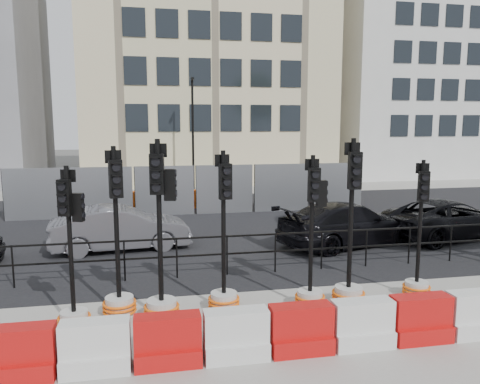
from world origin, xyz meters
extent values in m
plane|color=#51514C|center=(0.00, 0.00, 0.00)|extent=(120.00, 120.00, 0.00)
cube|color=gray|center=(0.00, -3.00, 0.01)|extent=(40.00, 6.00, 0.02)
cube|color=black|center=(0.00, 7.00, 0.01)|extent=(40.00, 14.00, 0.03)
cube|color=gray|center=(0.00, 16.00, 0.01)|extent=(40.00, 4.00, 0.02)
cube|color=beige|center=(2.00, 22.00, 9.00)|extent=(15.00, 10.00, 18.00)
cube|color=silver|center=(17.00, 22.00, 8.00)|extent=(12.00, 9.00, 16.00)
cylinder|color=black|center=(-4.80, 1.20, 0.50)|extent=(0.04, 0.04, 1.00)
cylinder|color=black|center=(-3.60, 1.20, 0.50)|extent=(0.04, 0.04, 1.00)
cylinder|color=black|center=(-2.40, 1.20, 0.50)|extent=(0.04, 0.04, 1.00)
cylinder|color=black|center=(-1.20, 1.20, 0.50)|extent=(0.04, 0.04, 1.00)
cylinder|color=black|center=(0.00, 1.20, 0.50)|extent=(0.04, 0.04, 1.00)
cylinder|color=black|center=(1.20, 1.20, 0.50)|extent=(0.04, 0.04, 1.00)
cylinder|color=black|center=(2.40, 1.20, 0.50)|extent=(0.04, 0.04, 1.00)
cylinder|color=black|center=(3.60, 1.20, 0.50)|extent=(0.04, 0.04, 1.00)
cylinder|color=black|center=(4.80, 1.20, 0.50)|extent=(0.04, 0.04, 1.00)
cylinder|color=black|center=(6.00, 1.20, 0.50)|extent=(0.04, 0.04, 1.00)
cube|color=black|center=(0.00, 1.20, 0.98)|extent=(18.00, 0.04, 0.04)
cube|color=black|center=(0.00, 1.20, 0.55)|extent=(18.00, 0.04, 0.04)
cube|color=gray|center=(-6.00, 9.00, 1.00)|extent=(2.30, 0.05, 2.00)
cylinder|color=black|center=(-7.15, 9.00, 1.00)|extent=(0.05, 0.05, 2.00)
cube|color=gray|center=(-3.60, 9.00, 1.00)|extent=(2.30, 0.05, 2.00)
cylinder|color=black|center=(-4.75, 9.00, 1.00)|extent=(0.05, 0.05, 2.00)
cube|color=gray|center=(-1.20, 9.00, 1.00)|extent=(2.30, 0.05, 2.00)
cylinder|color=black|center=(-2.35, 9.00, 1.00)|extent=(0.05, 0.05, 2.00)
cube|color=gray|center=(1.20, 9.00, 1.00)|extent=(2.30, 0.05, 2.00)
cylinder|color=black|center=(0.05, 9.00, 1.00)|extent=(0.05, 0.05, 2.00)
cube|color=gray|center=(3.60, 9.00, 1.00)|extent=(2.30, 0.05, 2.00)
cylinder|color=black|center=(2.45, 9.00, 1.00)|extent=(0.05, 0.05, 2.00)
cube|color=gray|center=(6.00, 9.00, 1.00)|extent=(2.30, 0.05, 2.00)
cylinder|color=black|center=(4.85, 9.00, 1.00)|extent=(0.05, 0.05, 2.00)
cube|color=orange|center=(-4.00, 10.50, 0.40)|extent=(1.00, 0.40, 0.80)
cube|color=orange|center=(-2.00, 10.50, 0.40)|extent=(1.00, 0.40, 0.80)
cube|color=orange|center=(0.00, 10.50, 0.40)|extent=(1.00, 0.40, 0.80)
cube|color=orange|center=(2.00, 10.50, 0.40)|extent=(1.00, 0.40, 0.80)
cylinder|color=black|center=(0.50, 15.00, 3.00)|extent=(0.12, 0.12, 6.00)
cube|color=black|center=(0.50, 14.75, 5.90)|extent=(0.12, 0.50, 0.12)
cube|color=red|center=(-3.67, -2.80, 0.15)|extent=(1.00, 0.50, 0.30)
cube|color=red|center=(-3.67, -2.80, 0.55)|extent=(1.00, 0.35, 0.50)
cube|color=white|center=(-2.62, -2.80, 0.15)|extent=(1.00, 0.50, 0.30)
cube|color=white|center=(-2.62, -2.80, 0.55)|extent=(1.00, 0.35, 0.50)
cube|color=red|center=(-1.57, -2.80, 0.15)|extent=(1.00, 0.50, 0.30)
cube|color=red|center=(-1.57, -2.80, 0.55)|extent=(1.00, 0.35, 0.50)
cube|color=white|center=(-0.52, -2.80, 0.15)|extent=(1.00, 0.50, 0.30)
cube|color=white|center=(-0.52, -2.80, 0.55)|extent=(1.00, 0.35, 0.50)
cube|color=red|center=(0.53, -2.80, 0.15)|extent=(1.00, 0.50, 0.30)
cube|color=red|center=(0.53, -2.80, 0.55)|extent=(1.00, 0.35, 0.50)
cube|color=white|center=(1.58, -2.80, 0.15)|extent=(1.00, 0.50, 0.30)
cube|color=white|center=(1.58, -2.80, 0.55)|extent=(1.00, 0.35, 0.50)
cube|color=red|center=(2.62, -2.80, 0.15)|extent=(1.00, 0.50, 0.30)
cube|color=red|center=(2.62, -2.80, 0.55)|extent=(1.00, 0.35, 0.50)
cube|color=white|center=(3.68, -2.80, 0.15)|extent=(1.00, 0.50, 0.30)
cube|color=white|center=(3.68, -2.80, 0.55)|extent=(1.00, 0.35, 0.50)
cylinder|color=silver|center=(-3.16, -1.24, 0.18)|extent=(0.48, 0.48, 0.36)
torus|color=#FF650D|center=(-3.16, -1.24, 0.11)|extent=(0.58, 0.58, 0.04)
torus|color=#FF650D|center=(-3.16, -1.24, 0.18)|extent=(0.58, 0.58, 0.04)
torus|color=#FF650D|center=(-3.16, -1.24, 0.25)|extent=(0.58, 0.58, 0.04)
cylinder|color=black|center=(-3.16, -1.24, 1.61)|extent=(0.08, 0.08, 2.68)
cube|color=black|center=(-3.20, -1.35, 2.41)|extent=(0.24, 0.19, 0.62)
cylinder|color=black|center=(-3.22, -1.41, 2.21)|extent=(0.14, 0.08, 0.13)
cylinder|color=black|center=(-3.22, -1.41, 2.41)|extent=(0.14, 0.08, 0.13)
cylinder|color=black|center=(-3.22, -1.41, 2.61)|extent=(0.14, 0.08, 0.13)
cube|color=black|center=(-3.15, -1.19, 2.77)|extent=(0.26, 0.11, 0.21)
cube|color=black|center=(-2.99, -1.30, 2.23)|extent=(0.21, 0.17, 0.49)
cylinder|color=silver|center=(-2.41, -0.78, 0.20)|extent=(0.53, 0.53, 0.39)
torus|color=#FF650D|center=(-2.41, -0.78, 0.12)|extent=(0.64, 0.64, 0.05)
torus|color=#FF650D|center=(-2.41, -0.78, 0.20)|extent=(0.64, 0.64, 0.05)
torus|color=#FF650D|center=(-2.41, -0.78, 0.28)|extent=(0.64, 0.64, 0.05)
cylinder|color=black|center=(-2.41, -0.78, 1.77)|extent=(0.09, 0.09, 2.95)
cube|color=black|center=(-2.38, -0.89, 2.66)|extent=(0.26, 0.19, 0.69)
cylinder|color=black|center=(-2.36, -0.97, 2.44)|extent=(0.16, 0.08, 0.15)
cylinder|color=black|center=(-2.36, -0.97, 2.66)|extent=(0.16, 0.08, 0.15)
cylinder|color=black|center=(-2.36, -0.97, 2.87)|extent=(0.16, 0.08, 0.15)
cube|color=black|center=(-2.42, -0.72, 3.05)|extent=(0.29, 0.10, 0.24)
cylinder|color=silver|center=(-1.62, -1.14, 0.20)|extent=(0.55, 0.55, 0.41)
torus|color=#FF650D|center=(-1.62, -1.14, 0.12)|extent=(0.67, 0.67, 0.05)
torus|color=#FF650D|center=(-1.62, -1.14, 0.20)|extent=(0.67, 0.67, 0.05)
torus|color=#FF650D|center=(-1.62, -1.14, 0.29)|extent=(0.67, 0.67, 0.05)
cylinder|color=black|center=(-1.62, -1.14, 1.84)|extent=(0.09, 0.09, 3.07)
cube|color=black|center=(-1.65, -1.26, 2.77)|extent=(0.27, 0.19, 0.72)
cylinder|color=black|center=(-1.66, -1.34, 2.54)|extent=(0.16, 0.08, 0.15)
cylinder|color=black|center=(-1.66, -1.34, 2.77)|extent=(0.16, 0.08, 0.15)
cylinder|color=black|center=(-1.66, -1.34, 2.99)|extent=(0.16, 0.08, 0.15)
cube|color=black|center=(-1.61, -1.08, 3.18)|extent=(0.31, 0.09, 0.25)
cube|color=black|center=(-1.42, -1.18, 2.56)|extent=(0.23, 0.17, 0.56)
cylinder|color=silver|center=(-0.42, -0.91, 0.19)|extent=(0.52, 0.52, 0.38)
torus|color=#FF650D|center=(-0.42, -0.91, 0.11)|extent=(0.62, 0.62, 0.05)
torus|color=#FF650D|center=(-0.42, -0.91, 0.19)|extent=(0.62, 0.62, 0.05)
torus|color=#FF650D|center=(-0.42, -0.91, 0.27)|extent=(0.62, 0.62, 0.05)
cylinder|color=black|center=(-0.42, -0.91, 1.72)|extent=(0.09, 0.09, 2.87)
cube|color=black|center=(-0.39, -1.02, 2.58)|extent=(0.25, 0.17, 0.67)
cylinder|color=black|center=(-0.38, -1.10, 2.37)|extent=(0.15, 0.07, 0.14)
cylinder|color=black|center=(-0.38, -1.10, 2.58)|extent=(0.15, 0.07, 0.14)
cylinder|color=black|center=(-0.38, -1.10, 2.79)|extent=(0.15, 0.07, 0.14)
cube|color=black|center=(-0.43, -0.85, 2.96)|extent=(0.29, 0.08, 0.23)
cylinder|color=silver|center=(1.28, -1.10, 0.19)|extent=(0.50, 0.50, 0.37)
torus|color=#FF650D|center=(1.28, -1.10, 0.11)|extent=(0.60, 0.60, 0.05)
torus|color=#FF650D|center=(1.28, -1.10, 0.19)|extent=(0.60, 0.60, 0.05)
torus|color=#FF650D|center=(1.28, -1.10, 0.26)|extent=(0.60, 0.60, 0.05)
cylinder|color=black|center=(1.28, -1.10, 1.67)|extent=(0.08, 0.08, 2.78)
cube|color=black|center=(1.28, -1.21, 2.50)|extent=(0.23, 0.14, 0.65)
cylinder|color=black|center=(1.27, -1.29, 2.30)|extent=(0.14, 0.05, 0.14)
cylinder|color=black|center=(1.27, -1.29, 2.50)|extent=(0.14, 0.05, 0.14)
cylinder|color=black|center=(1.27, -1.29, 2.70)|extent=(0.14, 0.05, 0.14)
cube|color=black|center=(1.29, -1.05, 2.87)|extent=(0.28, 0.04, 0.22)
cube|color=black|center=(1.47, -1.12, 2.31)|extent=(0.19, 0.13, 0.51)
cylinder|color=silver|center=(2.08, -1.13, 0.20)|extent=(0.55, 0.55, 0.41)
torus|color=#FF650D|center=(2.08, -1.13, 0.12)|extent=(0.66, 0.66, 0.05)
torus|color=#FF650D|center=(2.08, -1.13, 0.20)|extent=(0.66, 0.66, 0.05)
torus|color=#FF650D|center=(2.08, -1.13, 0.29)|extent=(0.66, 0.66, 0.05)
cylinder|color=black|center=(2.08, -1.13, 1.84)|extent=(0.09, 0.09, 3.07)
cube|color=black|center=(2.07, -1.25, 2.76)|extent=(0.26, 0.16, 0.72)
cylinder|color=black|center=(2.07, -1.34, 2.53)|extent=(0.16, 0.06, 0.15)
cylinder|color=black|center=(2.07, -1.34, 2.76)|extent=(0.16, 0.06, 0.15)
cylinder|color=black|center=(2.07, -1.34, 2.98)|extent=(0.16, 0.06, 0.15)
cube|color=black|center=(2.09, -1.07, 3.17)|extent=(0.31, 0.05, 0.25)
cylinder|color=silver|center=(3.70, -0.96, 0.18)|extent=(0.48, 0.48, 0.35)
torus|color=#FF650D|center=(3.70, -0.96, 0.11)|extent=(0.58, 0.58, 0.04)
torus|color=#FF650D|center=(3.70, -0.96, 0.18)|extent=(0.58, 0.58, 0.04)
torus|color=#FF650D|center=(3.70, -0.96, 0.25)|extent=(0.58, 0.58, 0.04)
cylinder|color=black|center=(3.70, -0.96, 1.59)|extent=(0.08, 0.08, 2.65)
cube|color=black|center=(3.66, -1.07, 2.39)|extent=(0.24, 0.18, 0.62)
cylinder|color=black|center=(3.64, -1.13, 2.19)|extent=(0.14, 0.08, 0.13)
cylinder|color=black|center=(3.64, -1.13, 2.39)|extent=(0.14, 0.08, 0.13)
cylinder|color=black|center=(3.64, -1.13, 2.58)|extent=(0.14, 0.08, 0.13)
cube|color=black|center=(3.71, -0.91, 2.74)|extent=(0.26, 0.11, 0.21)
imported|color=#525258|center=(-2.63, 4.09, 0.65)|extent=(2.25, 4.24, 1.30)
imported|color=black|center=(4.06, 3.35, 0.66)|extent=(4.26, 5.51, 1.31)
imported|color=black|center=(7.61, 3.62, 0.62)|extent=(4.17, 5.45, 1.24)
camera|label=1|loc=(-1.78, -9.55, 3.65)|focal=35.00mm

